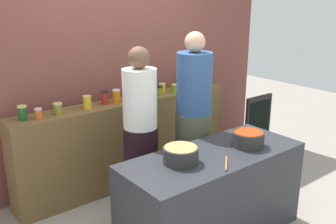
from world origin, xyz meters
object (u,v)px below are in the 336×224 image
(cooking_pot_center, at_px, (248,139))
(preserve_jar_11, at_px, (191,83))
(preserve_jar_2, at_px, (58,108))
(preserve_jar_10, at_px, (175,88))
(cooking_pot_left, at_px, (181,155))
(preserve_jar_4, at_px, (105,98))
(preserve_jar_0, at_px, (23,113))
(wooden_spoon, at_px, (226,164))
(preserve_jar_6, at_px, (131,96))
(preserve_jar_1, at_px, (38,114))
(preserve_jar_12, at_px, (201,79))
(preserve_jar_5, at_px, (116,96))
(cook_in_cap, at_px, (193,129))
(preserve_jar_7, at_px, (143,92))
(preserve_jar_9, at_px, (162,88))
(preserve_jar_8, at_px, (159,91))
(cook_with_tongs, at_px, (141,142))
(preserve_jar_3, at_px, (87,102))
(chalkboard_sign, at_px, (257,129))

(cooking_pot_center, bearing_deg, preserve_jar_11, 67.16)
(cooking_pot_center, bearing_deg, preserve_jar_2, 129.43)
(preserve_jar_10, xyz_separation_m, cooking_pot_left, (-1.01, -1.31, -0.16))
(preserve_jar_4, bearing_deg, preserve_jar_0, 179.97)
(cooking_pot_left, xyz_separation_m, wooden_spoon, (0.27, -0.26, -0.06))
(cooking_pot_center, bearing_deg, preserve_jar_6, 103.34)
(preserve_jar_1, relative_size, preserve_jar_4, 0.74)
(preserve_jar_6, xyz_separation_m, cooking_pot_left, (-0.38, -1.33, -0.16))
(preserve_jar_10, height_order, cooking_pot_left, preserve_jar_10)
(preserve_jar_6, bearing_deg, preserve_jar_2, 178.78)
(preserve_jar_12, bearing_deg, preserve_jar_6, -175.43)
(preserve_jar_5, xyz_separation_m, cook_in_cap, (0.42, -0.81, -0.25))
(preserve_jar_7, relative_size, preserve_jar_9, 1.13)
(preserve_jar_2, relative_size, wooden_spoon, 0.45)
(preserve_jar_5, bearing_deg, preserve_jar_1, -177.01)
(preserve_jar_2, relative_size, preserve_jar_7, 0.88)
(preserve_jar_8, xyz_separation_m, cook_with_tongs, (-0.70, -0.62, -0.28))
(preserve_jar_0, distance_m, preserve_jar_8, 1.58)
(preserve_jar_0, xyz_separation_m, wooden_spoon, (1.08, -1.63, -0.24))
(preserve_jar_2, height_order, cook_in_cap, cook_in_cap)
(preserve_jar_2, distance_m, cook_with_tongs, 0.90)
(preserve_jar_9, distance_m, preserve_jar_11, 0.48)
(preserve_jar_3, xyz_separation_m, preserve_jar_10, (1.16, -0.03, -0.02))
(preserve_jar_9, bearing_deg, preserve_jar_5, -176.48)
(preserve_jar_0, relative_size, cook_with_tongs, 0.08)
(cooking_pot_center, bearing_deg, cook_with_tongs, 129.64)
(preserve_jar_7, relative_size, cook_with_tongs, 0.08)
(preserve_jar_0, xyz_separation_m, preserve_jar_10, (1.82, -0.06, -0.02))
(preserve_jar_0, bearing_deg, cook_in_cap, -29.71)
(cooking_pot_left, bearing_deg, preserve_jar_5, 81.38)
(preserve_jar_1, relative_size, preserve_jar_7, 0.83)
(preserve_jar_0, relative_size, preserve_jar_4, 0.99)
(preserve_jar_2, xyz_separation_m, cook_with_tongs, (0.54, -0.67, -0.28))
(preserve_jar_7, bearing_deg, preserve_jar_9, 8.48)
(preserve_jar_7, xyz_separation_m, preserve_jar_11, (0.79, 0.06, -0.01))
(preserve_jar_1, bearing_deg, preserve_jar_6, 1.27)
(preserve_jar_2, height_order, cooking_pot_left, preserve_jar_2)
(preserve_jar_3, height_order, preserve_jar_12, same)
(preserve_jar_8, distance_m, preserve_jar_11, 0.60)
(preserve_jar_0, xyz_separation_m, cooking_pot_center, (1.53, -1.48, -0.18))
(preserve_jar_2, bearing_deg, preserve_jar_1, -168.85)
(preserve_jar_4, relative_size, wooden_spoon, 0.57)
(preserve_jar_2, bearing_deg, preserve_jar_10, -1.44)
(cook_in_cap, xyz_separation_m, chalkboard_sign, (1.36, 0.24, -0.37))
(preserve_jar_7, relative_size, preserve_jar_8, 1.16)
(preserve_jar_11, height_order, cook_in_cap, cook_in_cap)
(preserve_jar_1, relative_size, cooking_pot_left, 0.37)
(preserve_jar_6, xyz_separation_m, chalkboard_sign, (1.61, -0.55, -0.60))
(preserve_jar_7, relative_size, cooking_pot_left, 0.44)
(preserve_jar_8, height_order, preserve_jar_11, preserve_jar_8)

